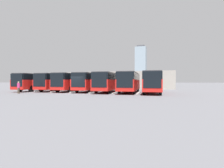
{
  "coord_description": "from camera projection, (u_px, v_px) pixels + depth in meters",
  "views": [
    {
      "loc": [
        -13.22,
        22.3,
        1.76
      ],
      "look_at": [
        -4.05,
        -5.42,
        1.36
      ],
      "focal_mm": 28.0,
      "sensor_mm": 36.0,
      "label": 1
    }
  ],
  "objects": [
    {
      "name": "bus_5",
      "position": [
        57.0,
        82.0,
        33.16
      ],
      "size": [
        3.5,
        11.07,
        3.16
      ],
      "rotation": [
        0.0,
        0.0,
        0.1
      ],
      "color": "red",
      "rests_on": "ground_plane"
    },
    {
      "name": "ground_plane",
      "position": [
        74.0,
        94.0,
        25.35
      ],
      "size": [
        600.0,
        600.0,
        0.0
      ],
      "primitive_type": "plane",
      "color": "#5B5B60"
    },
    {
      "name": "pedestrian",
      "position": [
        19.0,
        87.0,
        25.57
      ],
      "size": [
        0.47,
        0.47,
        1.76
      ],
      "rotation": [
        0.0,
        0.0,
        1.8
      ],
      "color": "brown",
      "rests_on": "ground_plane"
    },
    {
      "name": "office_tower",
      "position": [
        141.0,
        65.0,
        240.63
      ],
      "size": [
        14.5,
        14.5,
        51.42
      ],
      "color": "#93A8B7",
      "rests_on": "ground_plane"
    },
    {
      "name": "curb_divider_2",
      "position": [
        95.0,
        92.0,
        28.08
      ],
      "size": [
        0.74,
        5.24,
        0.15
      ],
      "primitive_type": "cube",
      "rotation": [
        0.0,
        0.0,
        0.1
      ],
      "color": "#B2B2AD",
      "rests_on": "ground_plane"
    },
    {
      "name": "bus_0",
      "position": [
        152.0,
        82.0,
        26.58
      ],
      "size": [
        3.5,
        11.07,
        3.16
      ],
      "rotation": [
        0.0,
        0.0,
        0.1
      ],
      "color": "red",
      "rests_on": "ground_plane"
    },
    {
      "name": "bus_3",
      "position": [
        91.0,
        82.0,
        30.72
      ],
      "size": [
        3.5,
        11.07,
        3.16
      ],
      "rotation": [
        0.0,
        0.0,
        0.1
      ],
      "color": "red",
      "rests_on": "ground_plane"
    },
    {
      "name": "bus_6",
      "position": [
        38.0,
        82.0,
        33.29
      ],
      "size": [
        3.5,
        11.07,
        3.16
      ],
      "rotation": [
        0.0,
        0.0,
        0.1
      ],
      "color": "red",
      "rests_on": "ground_plane"
    },
    {
      "name": "curb_divider_3",
      "position": [
        77.0,
        91.0,
        29.77
      ],
      "size": [
        0.74,
        5.24,
        0.15
      ],
      "primitive_type": "cube",
      "rotation": [
        0.0,
        0.0,
        0.1
      ],
      "color": "#B2B2AD",
      "rests_on": "ground_plane"
    },
    {
      "name": "curb_divider_5",
      "position": [
        44.0,
        91.0,
        32.22
      ],
      "size": [
        0.74,
        5.24,
        0.15
      ],
      "primitive_type": "cube",
      "rotation": [
        0.0,
        0.0,
        0.1
      ],
      "color": "#B2B2AD",
      "rests_on": "ground_plane"
    },
    {
      "name": "curb_divider_1",
      "position": [
        116.0,
        92.0,
        27.06
      ],
      "size": [
        0.74,
        5.24,
        0.15
      ],
      "primitive_type": "cube",
      "rotation": [
        0.0,
        0.0,
        0.1
      ],
      "color": "#B2B2AD",
      "rests_on": "ground_plane"
    },
    {
      "name": "bus_2",
      "position": [
        109.0,
        82.0,
        29.03
      ],
      "size": [
        3.5,
        11.07,
        3.16
      ],
      "rotation": [
        0.0,
        0.0,
        0.1
      ],
      "color": "red",
      "rests_on": "ground_plane"
    },
    {
      "name": "bus_1",
      "position": [
        130.0,
        82.0,
        28.0
      ],
      "size": [
        3.5,
        11.07,
        3.16
      ],
      "rotation": [
        0.0,
        0.0,
        0.1
      ],
      "color": "red",
      "rests_on": "ground_plane"
    },
    {
      "name": "bus_4",
      "position": [
        73.0,
        82.0,
        31.73
      ],
      "size": [
        3.5,
        11.07,
        3.16
      ],
      "rotation": [
        0.0,
        0.0,
        0.1
      ],
      "color": "red",
      "rests_on": "ground_plane"
    },
    {
      "name": "curb_divider_4",
      "position": [
        59.0,
        91.0,
        30.78
      ],
      "size": [
        0.74,
        5.24,
        0.15
      ],
      "primitive_type": "cube",
      "rotation": [
        0.0,
        0.0,
        0.1
      ],
      "color": "#B2B2AD",
      "rests_on": "ground_plane"
    },
    {
      "name": "curb_divider_0",
      "position": [
        139.0,
        93.0,
        25.64
      ],
      "size": [
        0.74,
        5.24,
        0.15
      ],
      "primitive_type": "cube",
      "rotation": [
        0.0,
        0.0,
        0.1
      ],
      "color": "#B2B2AD",
      "rests_on": "ground_plane"
    },
    {
      "name": "station_building",
      "position": [
        120.0,
        80.0,
        48.54
      ],
      "size": [
        29.02,
        14.11,
        4.28
      ],
      "color": "#A8A399",
      "rests_on": "ground_plane"
    }
  ]
}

